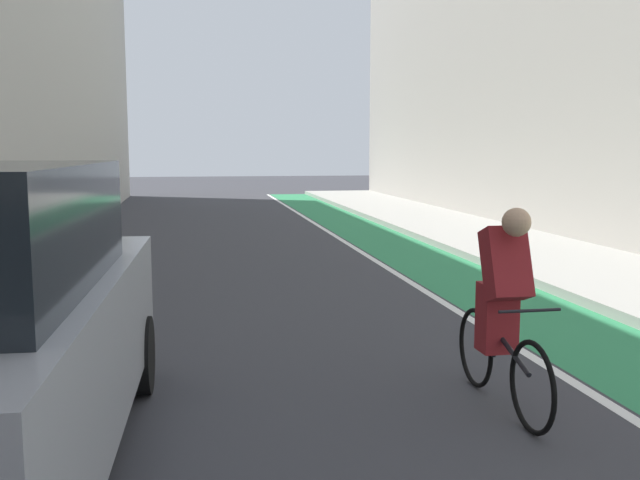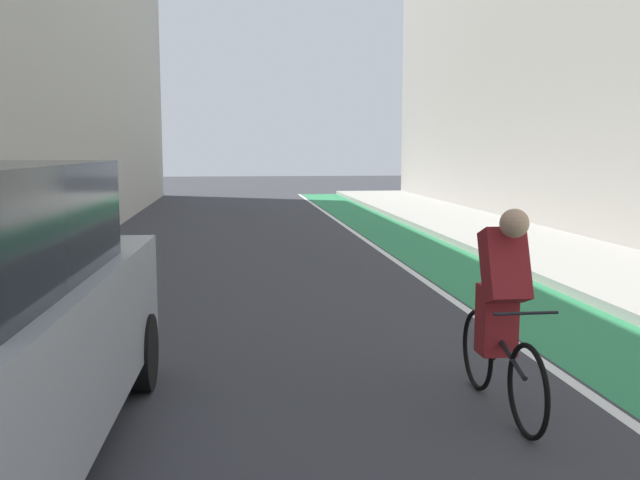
# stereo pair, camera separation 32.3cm
# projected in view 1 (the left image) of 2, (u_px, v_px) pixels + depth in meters

# --- Properties ---
(ground_plane) EXTENTS (85.82, 85.82, 0.00)m
(ground_plane) POSITION_uv_depth(u_px,v_px,m) (281.00, 286.00, 10.75)
(ground_plane) COLOR #38383D
(bike_lane_paint) EXTENTS (1.60, 39.01, 0.00)m
(bike_lane_paint) POSITION_uv_depth(u_px,v_px,m) (424.00, 260.00, 13.21)
(bike_lane_paint) COLOR #2D8451
(bike_lane_paint) RESTS_ON ground
(lane_divider_stripe) EXTENTS (0.12, 39.01, 0.00)m
(lane_divider_stripe) POSITION_uv_depth(u_px,v_px,m) (377.00, 262.00, 13.06)
(lane_divider_stripe) COLOR white
(lane_divider_stripe) RESTS_ON ground
(sidewalk_right) EXTENTS (3.02, 39.01, 0.14)m
(sidewalk_right) POSITION_uv_depth(u_px,v_px,m) (539.00, 253.00, 13.61)
(sidewalk_right) COLOR #A8A59E
(sidewalk_right) RESTS_ON ground
(building_facade_right) EXTENTS (2.40, 35.01, 9.11)m
(building_facade_right) POSITION_uv_depth(u_px,v_px,m) (619.00, 33.00, 15.46)
(building_facade_right) COLOR #B2ADA3
(building_facade_right) RESTS_ON ground
(cyclist_mid) EXTENTS (0.48, 1.74, 1.63)m
(cyclist_mid) POSITION_uv_depth(u_px,v_px,m) (503.00, 308.00, 5.62)
(cyclist_mid) COLOR black
(cyclist_mid) RESTS_ON ground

